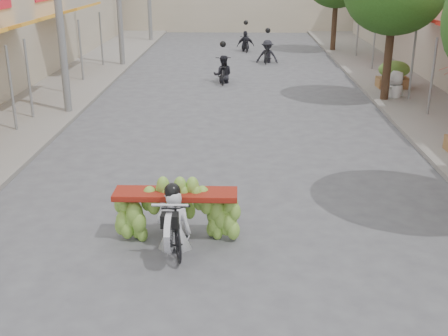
% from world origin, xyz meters
% --- Properties ---
extents(sidewalk_left, '(4.00, 60.00, 0.12)m').
position_xyz_m(sidewalk_left, '(-7.00, 15.00, 0.06)').
color(sidewalk_left, gray).
rests_on(sidewalk_left, ground).
extents(sidewalk_right, '(4.00, 60.00, 0.12)m').
position_xyz_m(sidewalk_right, '(7.00, 15.00, 0.06)').
color(sidewalk_right, gray).
rests_on(sidewalk_right, ground).
extents(produce_crate_far, '(1.20, 0.88, 1.16)m').
position_xyz_m(produce_crate_far, '(6.20, 16.00, 0.71)').
color(produce_crate_far, brown).
rests_on(produce_crate_far, ground).
extents(banana_motorbike, '(2.20, 1.87, 2.10)m').
position_xyz_m(banana_motorbike, '(-0.88, 3.04, 0.70)').
color(banana_motorbike, black).
rests_on(banana_motorbike, ground).
extents(pedestrian, '(1.10, 0.99, 1.92)m').
position_xyz_m(pedestrian, '(5.85, 14.31, 1.08)').
color(pedestrian, silver).
rests_on(pedestrian, ground).
extents(bg_motorbike_a, '(0.80, 1.73, 1.95)m').
position_xyz_m(bg_motorbike_a, '(-0.47, 17.36, 0.73)').
color(bg_motorbike_a, black).
rests_on(bg_motorbike_a, ground).
extents(bg_motorbike_b, '(1.13, 1.81, 1.95)m').
position_xyz_m(bg_motorbike_b, '(1.58, 22.27, 0.84)').
color(bg_motorbike_b, black).
rests_on(bg_motorbike_b, ground).
extents(bg_motorbike_c, '(1.03, 1.48, 1.95)m').
position_xyz_m(bg_motorbike_c, '(0.54, 26.06, 0.84)').
color(bg_motorbike_c, black).
rests_on(bg_motorbike_c, ground).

